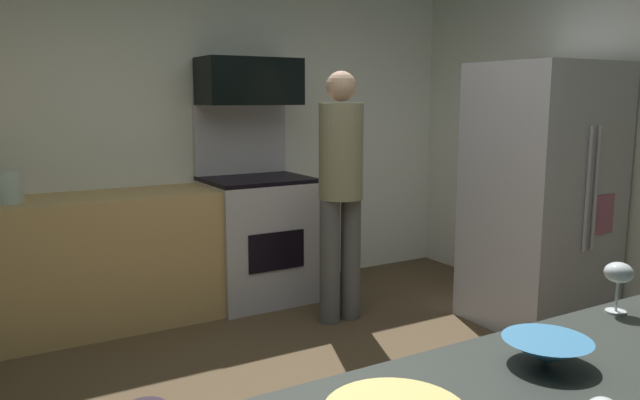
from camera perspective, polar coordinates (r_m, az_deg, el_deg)
The scene contains 9 objects.
wall_back at distance 4.80m, azimuth -13.75°, elevation 6.26°, with size 5.20×0.12×2.60m, color silver.
lower_cabinet_run at distance 4.39m, azimuth -23.26°, elevation -5.74°, with size 2.40×0.60×0.90m, color tan.
oven_range at distance 4.75m, azimuth -5.85°, elevation -3.14°, with size 0.76×0.65×1.49m.
microwave at distance 4.72m, azimuth -6.54°, elevation 10.81°, with size 0.74×0.38×0.35m, color black.
refrigerator at distance 4.48m, azimuth 19.75°, elevation 0.44°, with size 0.85×0.77×1.77m.
person_cook at distance 4.19m, azimuth 1.92°, elevation 1.50°, with size 0.31×0.30×1.72m.
mixing_bowl_small at distance 1.64m, azimuth 20.17°, elevation -12.98°, with size 0.22×0.22×0.06m, color teal.
wine_glass_near at distance 2.06m, azimuth 25.85°, elevation -6.22°, with size 0.08×0.08×0.16m.
stock_pot at distance 4.27m, azimuth -27.32°, elevation 1.07°, with size 0.24×0.24×0.20m, color #AEC2B6.
Camera 1 is at (-1.39, -2.25, 1.54)m, focal length 34.66 mm.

